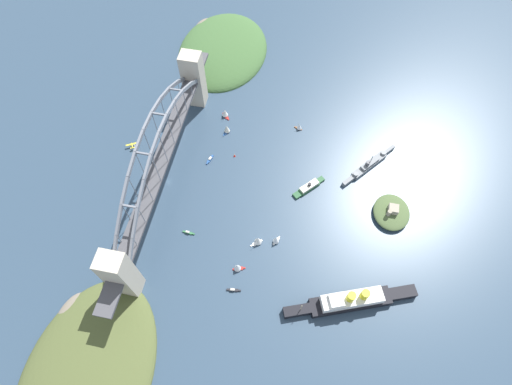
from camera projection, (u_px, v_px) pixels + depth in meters
ground_plane at (169, 182)px, 366.95m from camera, size 1400.00×1400.00×0.00m
harbor_arch_bridge at (162, 162)px, 339.38m from camera, size 257.86×18.94×73.16m
headland_west_shore at (222, 50)px, 450.22m from camera, size 123.55×95.05×24.55m
headland_east_shore at (86, 375)px, 288.53m from camera, size 141.96×92.13×19.96m
ocean_liner at (352, 301)px, 307.96m from camera, size 44.32×99.14×22.14m
naval_cruiser at (369, 165)px, 372.20m from camera, size 52.64×44.72×16.74m
harbor_ferry_steamer at (309, 187)px, 361.81m from camera, size 27.70×26.26×7.34m
fort_island_mid_harbor at (391, 212)px, 347.93m from camera, size 35.18×30.67×12.32m
seaplane_taxiing_near_bridge at (132, 146)px, 384.08m from camera, size 8.46×10.60×5.00m
small_boat_0 at (233, 290)px, 317.56m from camera, size 2.77×11.20×2.59m
small_boat_1 at (225, 113)px, 400.35m from camera, size 9.39×9.40×10.08m
small_boat_2 at (258, 240)px, 333.75m from camera, size 9.26×9.95×10.78m
small_boat_3 at (227, 129)px, 390.70m from camera, size 9.63×7.14×10.06m
small_boat_4 at (299, 127)px, 393.26m from camera, size 5.59×8.02×7.55m
small_boat_5 at (276, 240)px, 334.30m from camera, size 8.86×6.77×10.14m
small_boat_6 at (188, 233)px, 341.46m from camera, size 2.30×10.55×2.65m
small_boat_7 at (210, 159)px, 377.86m from camera, size 11.06×4.76×2.36m
small_boat_8 at (237, 267)px, 322.82m from camera, size 7.11×10.05×10.04m
channel_marker_buoy at (234, 156)px, 379.64m from camera, size 2.20×2.20×2.75m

